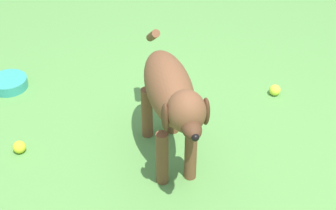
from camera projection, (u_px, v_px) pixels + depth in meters
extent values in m
plane|color=#548C42|center=(194.00, 177.00, 2.50)|extent=(14.00, 14.00, 0.00)
ellipsoid|color=brown|center=(168.00, 88.00, 2.38)|extent=(0.58, 0.41, 0.24)
cylinder|color=brown|center=(191.00, 154.00, 2.42)|extent=(0.06, 0.06, 0.29)
cylinder|color=brown|center=(162.00, 158.00, 2.39)|extent=(0.06, 0.06, 0.29)
cylinder|color=brown|center=(173.00, 109.00, 2.69)|extent=(0.06, 0.06, 0.29)
cylinder|color=brown|center=(147.00, 113.00, 2.67)|extent=(0.06, 0.06, 0.29)
ellipsoid|color=brown|center=(186.00, 111.00, 2.07)|extent=(0.23, 0.22, 0.18)
ellipsoid|color=#472B19|center=(191.00, 128.00, 2.02)|extent=(0.15, 0.12, 0.07)
sphere|color=black|center=(195.00, 137.00, 1.97)|extent=(0.03, 0.03, 0.03)
ellipsoid|color=#472B19|center=(206.00, 111.00, 2.10)|extent=(0.07, 0.05, 0.13)
ellipsoid|color=#472B19|center=(165.00, 117.00, 2.07)|extent=(0.07, 0.05, 0.13)
cylinder|color=brown|center=(153.00, 36.00, 2.59)|extent=(0.18, 0.11, 0.14)
sphere|color=#CDE436|center=(275.00, 90.00, 3.03)|extent=(0.07, 0.07, 0.07)
sphere|color=#D0DF31|center=(171.00, 64.00, 3.25)|extent=(0.07, 0.07, 0.07)
sphere|color=#CCD12A|center=(19.00, 147.00, 2.63)|extent=(0.07, 0.07, 0.07)
cylinder|color=teal|center=(9.00, 83.00, 3.09)|extent=(0.22, 0.22, 0.06)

